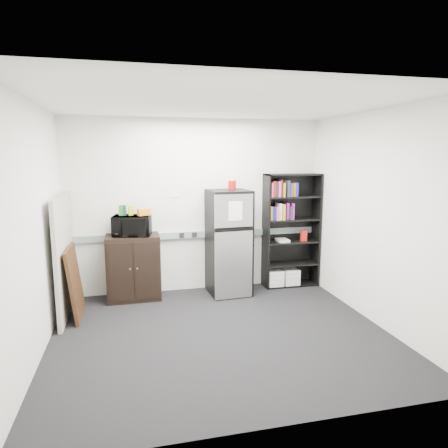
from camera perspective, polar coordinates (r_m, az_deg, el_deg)
name	(u,v)px	position (r m, az deg, el deg)	size (l,w,h in m)	color
floor	(221,334)	(5.01, -0.39, -15.42)	(4.00, 4.00, 0.00)	black
wall_back	(197,206)	(6.31, -3.94, 2.57)	(4.00, 0.02, 2.70)	white
wall_right	(375,218)	(5.41, 20.73, 0.79)	(0.02, 3.50, 2.70)	white
wall_left	(34,231)	(4.60, -25.48, -0.97)	(0.02, 3.50, 2.70)	white
ceiling	(221,103)	(4.58, -0.43, 16.88)	(4.00, 3.50, 0.02)	white
electrical_raceway	(197,234)	(6.35, -3.85, -1.49)	(3.92, 0.05, 0.10)	gray
wall_note	(174,194)	(6.23, -7.14, 4.29)	(0.14, 0.00, 0.10)	white
bookshelf	(290,228)	(6.60, 9.38, -0.54)	(0.90, 0.34, 1.85)	black
cubicle_partition	(64,256)	(5.73, -21.88, -4.29)	(0.06, 1.30, 1.62)	gray
cabinet	(134,267)	(6.15, -12.79, -6.04)	(0.78, 0.52, 0.97)	black
microwave	(132,226)	(6.00, -13.02, -0.22)	(0.54, 0.36, 0.30)	black
snack_box_a	(121,210)	(6.00, -14.49, 1.89)	(0.07, 0.05, 0.15)	#255E1B
snack_box_b	(124,210)	(6.00, -14.16, 1.90)	(0.07, 0.05, 0.15)	#0D3C27
snack_box_c	(131,210)	(6.00, -13.17, 1.89)	(0.07, 0.05, 0.14)	gold
snack_bag	(144,212)	(5.95, -11.37, 1.71)	(0.18, 0.10, 0.10)	orange
refrigerator	(229,243)	(6.17, 0.69, -2.66)	(0.65, 0.68, 1.62)	black
coffee_can	(232,184)	(6.19, 1.16, 5.76)	(0.12, 0.12, 0.17)	#A8070D
framed_poster	(75,282)	(5.69, -20.51, -7.81)	(0.14, 0.74, 0.95)	black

